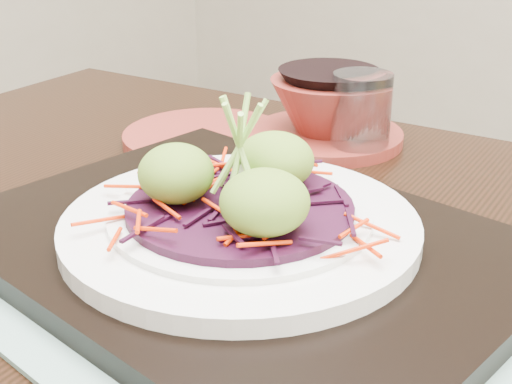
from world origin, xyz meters
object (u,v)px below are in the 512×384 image
Objects in this scene: white_plate at (240,224)px; terracotta_bowl_set at (327,114)px; dining_table at (255,325)px; terracotta_side_plate at (206,138)px; water_glass at (361,115)px; serving_tray at (240,246)px.

terracotta_bowl_set is at bearing 110.06° from white_plate.
terracotta_side_plate is (-0.19, 0.15, 0.10)m from dining_table.
terracotta_bowl_set is (0.11, 0.09, 0.03)m from terracotta_side_plate.
dining_table is at bearing -81.78° from water_glass.
serving_tray is (0.02, -0.04, 0.10)m from dining_table.
white_plate is at bearing -69.94° from terracotta_bowl_set.
water_glass is at bearing 91.90° from dining_table.
serving_tray is at bearing -69.94° from terracotta_bowl_set.
serving_tray is 1.54× the size of white_plate.
terracotta_bowl_set is (-0.10, 0.28, 0.00)m from white_plate.
terracotta_side_plate is 0.18m from water_glass.
white_plate is 1.26× the size of terracotta_bowl_set.
white_plate reaches higher than dining_table.
serving_tray is 1.94× the size of terracotta_bowl_set.
terracotta_side_plate is 0.14m from terracotta_bowl_set.
terracotta_side_plate is at bearing 142.03° from serving_tray.
water_glass is at bearing -16.31° from terracotta_bowl_set.
terracotta_bowl_set reaches higher than white_plate.
white_plate reaches higher than serving_tray.
serving_tray is at bearing -73.04° from dining_table.
white_plate is at bearing -42.51° from terracotta_side_plate.
dining_table is at bearing -38.22° from terracotta_side_plate.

